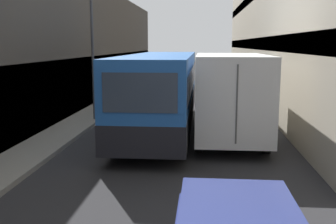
% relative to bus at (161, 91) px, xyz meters
% --- Properties ---
extents(ground_plane, '(150.00, 150.00, 0.00)m').
position_rel_bus_xyz_m(ground_plane, '(0.65, -0.74, -1.65)').
color(ground_plane, '#232326').
extents(sidewalk_left, '(1.60, 60.00, 0.15)m').
position_rel_bus_xyz_m(sidewalk_left, '(-3.78, -0.74, -1.57)').
color(sidewalk_left, gray).
rests_on(sidewalk_left, ground_plane).
extents(building_left_shopfront, '(2.40, 60.00, 7.13)m').
position_rel_bus_xyz_m(building_left_shopfront, '(-5.68, -0.74, 1.59)').
color(building_left_shopfront, '#423D38').
rests_on(building_left_shopfront, ground_plane).
extents(bus, '(2.51, 11.02, 3.11)m').
position_rel_bus_xyz_m(bus, '(0.00, 0.00, 0.00)').
color(bus, '#1E519E').
rests_on(bus, ground_plane).
extents(box_truck, '(2.43, 7.54, 3.15)m').
position_rel_bus_xyz_m(box_truck, '(2.66, -0.88, 0.02)').
color(box_truck, silver).
rests_on(box_truck, ground_plane).
extents(street_lamp, '(0.36, 0.80, 6.29)m').
position_rel_bus_xyz_m(street_lamp, '(-3.23, 1.56, 2.92)').
color(street_lamp, '#38383D').
rests_on(street_lamp, sidewalk_left).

